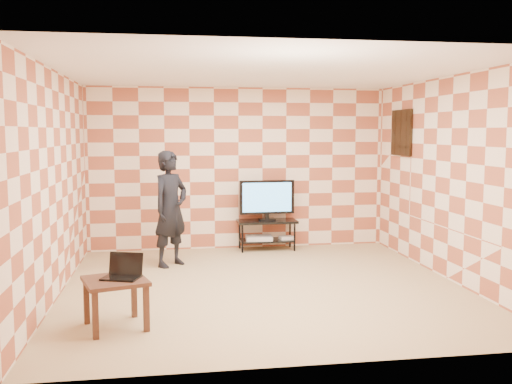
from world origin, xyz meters
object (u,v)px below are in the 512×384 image
side_table (115,288)px  person (171,209)px  tv_stand (267,228)px  tv (267,198)px

side_table → person: (0.57, 2.62, 0.44)m
person → side_table: bearing=-146.6°
tv_stand → tv: (-0.00, -0.00, 0.50)m
tv → side_table: bearing=-121.6°
tv_stand → tv: size_ratio=1.07×
tv → person: size_ratio=0.54×
tv → side_table: size_ratio=1.25×
tv_stand → tv: tv is taller
side_table → tv_stand: bearing=58.5°
tv_stand → person: 1.89m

